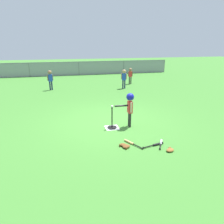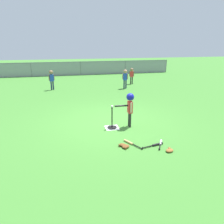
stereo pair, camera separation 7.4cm
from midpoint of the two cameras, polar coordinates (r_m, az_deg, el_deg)
name	(u,v)px [view 2 (the right image)]	position (r m, az deg, el deg)	size (l,w,h in m)	color
ground_plane	(109,122)	(7.44, -0.43, -2.63)	(60.00, 60.00, 0.00)	#3D7A2D
home_plate	(112,128)	(6.91, 0.31, -4.30)	(0.44, 0.44, 0.01)	white
batting_tee	(112,125)	(6.87, 0.31, -3.46)	(0.32, 0.32, 0.70)	black
baseball_on_tee	(112,106)	(6.66, 0.32, 1.54)	(0.07, 0.07, 0.07)	white
batter_child	(130,103)	(6.77, 5.21, 2.41)	(0.64, 0.33, 1.14)	#262626
fielder_near_left	(125,76)	(12.74, 3.79, 9.70)	(0.32, 0.23, 1.15)	#191E4C
fielder_deep_left	(132,74)	(14.22, 5.55, 10.36)	(0.30, 0.21, 1.07)	#262626
fielder_deep_center	(52,77)	(12.83, -16.06, 9.10)	(0.33, 0.23, 1.15)	#191E4C
spare_bat_silver	(161,143)	(5.99, 13.50, -8.34)	(0.33, 0.51, 0.06)	silver
spare_bat_wood	(130,143)	(5.88, 5.40, -8.42)	(0.36, 0.64, 0.06)	#DBB266
spare_bat_black	(156,145)	(5.88, 12.19, -8.75)	(0.65, 0.19, 0.06)	black
glove_by_plate	(126,147)	(5.66, 4.17, -9.42)	(0.27, 0.24, 0.07)	brown
glove_near_bats	(170,150)	(5.68, 15.84, -10.06)	(0.26, 0.23, 0.07)	brown
glove_tossed_aside	(123,145)	(5.73, 3.38, -9.04)	(0.27, 0.27, 0.07)	brown
outfield_fence	(81,68)	(18.41, -8.49, 11.87)	(16.06, 0.06, 1.15)	slate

